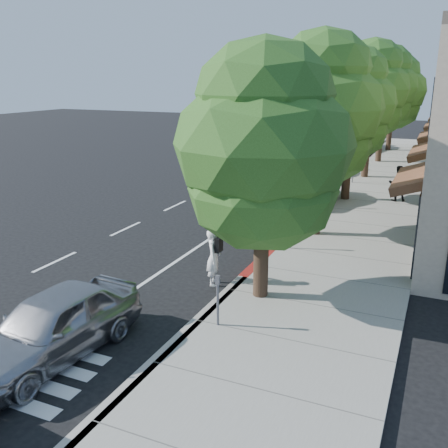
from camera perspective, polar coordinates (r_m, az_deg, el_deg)
The scene contains 18 objects.
ground at distance 15.71m, azimuth 3.53°, elevation -5.22°, with size 120.00×120.00×0.00m, color black.
sidewalk at distance 22.62m, azimuth 16.16°, elevation 1.19°, with size 4.60×56.00×0.15m, color gray.
curb at distance 23.01m, azimuth 10.50°, elevation 1.83°, with size 0.30×56.00×0.15m, color #9E998E.
curb_red_segment at distance 16.57m, azimuth 4.74°, elevation -3.80°, with size 0.32×4.00×0.15m, color maroon.
street_tree_0 at distance 12.53m, azimuth 4.54°, elevation 8.57°, with size 4.56×4.56×6.78m.
street_tree_1 at distance 18.22m, azimuth 11.03°, elevation 12.52°, with size 4.41×4.41×7.45m.
street_tree_2 at distance 24.10m, azimuth 14.36°, elevation 13.00°, with size 4.10×4.10×7.23m.
street_tree_3 at distance 30.00m, azimuth 16.48°, elevation 14.33°, with size 4.26×4.26×7.87m.
street_tree_4 at distance 35.95m, azimuth 17.84°, elevation 14.48°, with size 4.41×4.41×7.91m.
street_tree_5 at distance 41.93m, azimuth 18.77°, elevation 14.09°, with size 5.08×5.08×7.62m.
cyclist at distance 14.34m, azimuth -1.19°, elevation -3.82°, with size 0.61×0.40×1.66m, color white.
bicycle at distance 18.82m, azimuth 1.61°, elevation 0.04°, with size 0.63×1.80×0.95m, color navy.
silver_suv at distance 23.42m, azimuth 5.46°, elevation 3.91°, with size 2.38×5.15×1.43m, color #9C9CA1.
dark_sedan at distance 23.92m, azimuth 9.99°, elevation 4.05°, with size 1.56×4.48×1.48m, color black.
white_pickup at distance 30.28m, azimuth 9.78°, elevation 6.73°, with size 2.15×5.29×1.54m, color silver.
dark_suv_far at distance 42.47m, azimuth 15.31°, elevation 9.36°, with size 2.14×5.32×1.81m, color black.
near_car_a at distance 11.42m, azimuth -19.01°, elevation -10.88°, with size 1.74×4.33×1.48m, color #A1A1A6.
pedestrian at distance 24.81m, azimuth 19.22°, elevation 4.41°, with size 0.81×0.63×1.67m, color black.
Camera 1 is at (4.99, -13.71, 5.83)m, focal length 40.00 mm.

